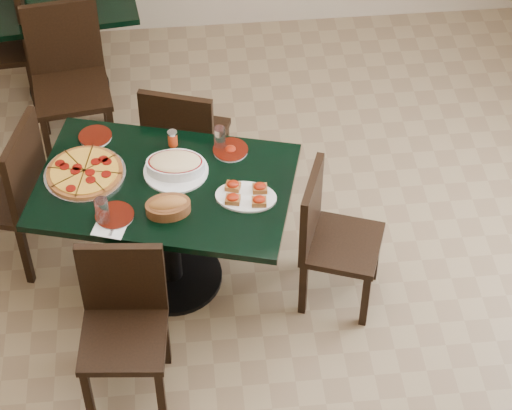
{
  "coord_description": "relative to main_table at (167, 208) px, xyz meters",
  "views": [
    {
      "loc": [
        -0.22,
        -3.41,
        4.34
      ],
      "look_at": [
        0.12,
        0.0,
        0.86
      ],
      "focal_mm": 70.0,
      "sensor_mm": 36.0,
      "label": 1
    }
  ],
  "objects": [
    {
      "name": "floor",
      "position": [
        0.33,
        -0.31,
        -0.57
      ],
      "size": [
        5.5,
        5.5,
        0.0
      ],
      "primitive_type": "plane",
      "color": "#786445",
      "rests_on": "ground"
    },
    {
      "name": "main_table",
      "position": [
        0.0,
        0.0,
        0.0
      ],
      "size": [
        1.49,
        1.16,
        0.75
      ],
      "rotation": [
        0.0,
        0.0,
        -0.27
      ],
      "color": "black",
      "rests_on": "floor"
    },
    {
      "name": "back_table",
      "position": [
        -0.64,
        1.78,
        -0.04
      ],
      "size": [
        1.08,
        0.84,
        0.75
      ],
      "rotation": [
        0.0,
        0.0,
        0.12
      ],
      "color": "black",
      "rests_on": "floor"
    },
    {
      "name": "chair_far",
      "position": [
        0.12,
        0.62,
        -0.07
      ],
      "size": [
        0.53,
        0.53,
        0.9
      ],
      "rotation": [
        0.0,
        0.0,
        2.83
      ],
      "color": "black",
      "rests_on": "floor"
    },
    {
      "name": "chair_near",
      "position": [
        -0.24,
        -0.65,
        -0.07
      ],
      "size": [
        0.45,
        0.45,
        0.89
      ],
      "rotation": [
        0.0,
        0.0,
        -0.09
      ],
      "color": "black",
      "rests_on": "floor"
    },
    {
      "name": "chair_right",
      "position": [
        0.85,
        -0.18,
        -0.09
      ],
      "size": [
        0.51,
        0.51,
        0.86
      ],
      "rotation": [
        0.0,
        0.0,
        1.22
      ],
      "color": "black",
      "rests_on": "floor"
    },
    {
      "name": "chair_left",
      "position": [
        -0.85,
        0.27,
        -0.03
      ],
      "size": [
        0.55,
        0.55,
        0.95
      ],
      "rotation": [
        0.0,
        0.0,
        -1.85
      ],
      "color": "black",
      "rests_on": "floor"
    },
    {
      "name": "back_chair_near",
      "position": [
        -0.56,
        1.25,
        -0.02
      ],
      "size": [
        0.51,
        0.51,
        0.98
      ],
      "rotation": [
        0.0,
        0.0,
        0.14
      ],
      "color": "black",
      "rests_on": "floor"
    },
    {
      "name": "back_chair_left",
      "position": [
        -0.96,
        1.7,
        -0.04
      ],
      "size": [
        0.47,
        0.47,
        0.94
      ],
      "rotation": [
        0.0,
        0.0,
        -1.49
      ],
      "color": "black",
      "rests_on": "floor"
    },
    {
      "name": "pepperoni_pizza",
      "position": [
        -0.41,
        0.11,
        0.2
      ],
      "size": [
        0.43,
        0.43,
        0.04
      ],
      "rotation": [
        0.0,
        0.0,
        -0.21
      ],
      "color": "silver",
      "rests_on": "main_table"
    },
    {
      "name": "lasagna_casserole",
      "position": [
        0.06,
        0.08,
        0.23
      ],
      "size": [
        0.34,
        0.34,
        0.09
      ],
      "rotation": [
        0.0,
        0.0,
        -0.1
      ],
      "color": "silver",
      "rests_on": "main_table"
    },
    {
      "name": "bread_basket",
      "position": [
        0.01,
        -0.2,
        0.22
      ],
      "size": [
        0.24,
        0.18,
        0.1
      ],
      "rotation": [
        0.0,
        0.0,
        0.09
      ],
      "color": "brown",
      "rests_on": "main_table"
    },
    {
      "name": "bruschetta_platter",
      "position": [
        0.41,
        -0.14,
        0.21
      ],
      "size": [
        0.36,
        0.29,
        0.05
      ],
      "rotation": [
        0.0,
        0.0,
        -0.25
      ],
      "color": "silver",
      "rests_on": "main_table"
    },
    {
      "name": "side_plate_near",
      "position": [
        -0.25,
        -0.21,
        0.19
      ],
      "size": [
        0.2,
        0.2,
        0.02
      ],
      "rotation": [
        0.0,
        0.0,
        -0.41
      ],
      "color": "silver",
      "rests_on": "main_table"
    },
    {
      "name": "side_plate_far_r",
      "position": [
        0.36,
        0.22,
        0.19
      ],
      "size": [
        0.19,
        0.19,
        0.03
      ],
      "rotation": [
        0.0,
        0.0,
        -0.5
      ],
      "color": "silver",
      "rests_on": "main_table"
    },
    {
      "name": "side_plate_far_l",
      "position": [
        -0.36,
        0.39,
        0.19
      ],
      "size": [
        0.18,
        0.18,
        0.02
      ],
      "rotation": [
        0.0,
        0.0,
        0.06
      ],
      "color": "silver",
      "rests_on": "main_table"
    },
    {
      "name": "napkin_setting",
      "position": [
        -0.27,
        -0.28,
        0.18
      ],
      "size": [
        0.2,
        0.2,
        0.01
      ],
      "rotation": [
        0.0,
        0.0,
        -0.32
      ],
      "color": "white",
      "rests_on": "main_table"
    },
    {
      "name": "water_glass_a",
      "position": [
        0.31,
        0.25,
        0.25
      ],
      "size": [
        0.06,
        0.06,
        0.13
      ],
      "primitive_type": "cylinder",
      "color": "silver",
      "rests_on": "main_table"
    },
    {
      "name": "water_glass_b",
      "position": [
        -0.31,
        -0.24,
        0.26
      ],
      "size": [
        0.07,
        0.07,
        0.15
      ],
      "primitive_type": "cylinder",
      "color": "silver",
      "rests_on": "main_table"
    },
    {
      "name": "pepper_shaker",
      "position": [
        0.06,
        0.3,
        0.23
      ],
      "size": [
        0.05,
        0.05,
        0.09
      ],
      "color": "red",
      "rests_on": "main_table"
    }
  ]
}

